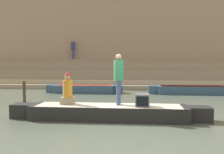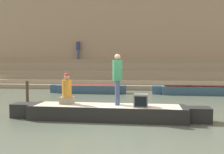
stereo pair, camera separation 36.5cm
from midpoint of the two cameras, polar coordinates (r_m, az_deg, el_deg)
ground_plane at (r=8.73m, az=3.93°, el=-9.82°), size 120.00×120.00×0.00m
ghat_steps at (r=20.64m, az=6.21°, el=0.03°), size 36.00×4.15×2.15m
back_wall at (r=22.74m, az=6.40°, el=7.86°), size 34.20×1.28×7.54m
rowboat_main at (r=9.10m, az=0.12°, el=-7.59°), size 6.85×1.29×0.49m
person_standing at (r=9.02m, az=2.35°, el=0.31°), size 0.34×0.34×1.76m
person_rowing at (r=9.38m, az=-8.70°, el=-3.10°), size 0.47×0.37×1.11m
tv_set at (r=8.80m, az=7.47°, el=-5.10°), size 0.47×0.48×0.41m
moored_boat_shore at (r=16.68m, az=18.61°, el=-2.71°), size 5.37×1.29×0.49m
moored_boat_distant at (r=16.73m, az=-4.58°, el=-2.52°), size 4.80×1.29×0.49m
mooring_post at (r=13.58m, az=-17.24°, el=-2.98°), size 0.14×0.14×1.03m
person_on_steps at (r=22.53m, az=-6.90°, el=6.25°), size 0.33×0.33×1.65m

